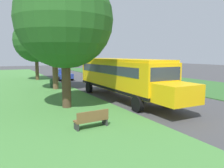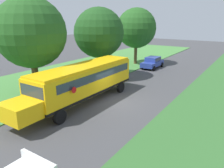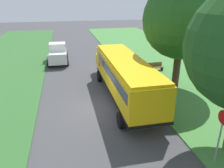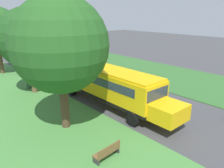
{
  "view_description": "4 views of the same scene",
  "coord_description": "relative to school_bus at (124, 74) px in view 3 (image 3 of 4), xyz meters",
  "views": [
    {
      "loc": [
        -10.98,
        -16.11,
        3.45
      ],
      "look_at": [
        -2.54,
        -0.15,
        1.06
      ],
      "focal_mm": 35.0,
      "sensor_mm": 36.0,
      "label": 1
    },
    {
      "loc": [
        9.23,
        -14.55,
        6.81
      ],
      "look_at": [
        -1.28,
        1.44,
        1.05
      ],
      "focal_mm": 35.0,
      "sensor_mm": 36.0,
      "label": 2
    },
    {
      "loc": [
        1.88,
        13.3,
        7.26
      ],
      "look_at": [
        -1.26,
        -0.94,
        1.41
      ],
      "focal_mm": 35.0,
      "sensor_mm": 36.0,
      "label": 3
    },
    {
      "loc": [
        -13.58,
        -14.52,
        7.49
      ],
      "look_at": [
        -0.55,
        0.19,
        1.08
      ],
      "focal_mm": 35.0,
      "sensor_mm": 36.0,
      "label": 4
    }
  ],
  "objects": [
    {
      "name": "oak_tree_beside_bus",
      "position": [
        -4.87,
        -0.94,
        3.6
      ],
      "size": [
        6.06,
        6.06,
        8.67
      ],
      "color": "#4C3826",
      "rests_on": "ground"
    },
    {
      "name": "stop_sign",
      "position": [
        -2.32,
        7.76,
        -0.19
      ],
      "size": [
        0.08,
        0.68,
        2.74
      ],
      "color": "gray",
      "rests_on": "ground"
    },
    {
      "name": "grass_verge",
      "position": [
        -7.72,
        1.42,
        -1.88
      ],
      "size": [
        12.0,
        80.0,
        0.08
      ],
      "primitive_type": "cube",
      "color": "#47843D",
      "rests_on": "ground"
    },
    {
      "name": "ground_plane",
      "position": [
        2.28,
        1.42,
        -1.92
      ],
      "size": [
        120.0,
        120.0,
        0.0
      ],
      "primitive_type": "plane",
      "color": "#424244"
    },
    {
      "name": "pickup_truck",
      "position": [
        4.98,
        -11.47,
        -0.85
      ],
      "size": [
        2.28,
        5.4,
        2.1
      ],
      "color": "silver",
      "rests_on": "ground"
    },
    {
      "name": "park_bench",
      "position": [
        -4.93,
        -5.54,
        -1.45
      ],
      "size": [
        1.63,
        0.6,
        0.92
      ],
      "color": "brown",
      "rests_on": "ground"
    },
    {
      "name": "school_bus",
      "position": [
        0.0,
        0.0,
        0.0
      ],
      "size": [
        2.84,
        12.42,
        3.16
      ],
      "color": "yellow",
      "rests_on": "ground"
    }
  ]
}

